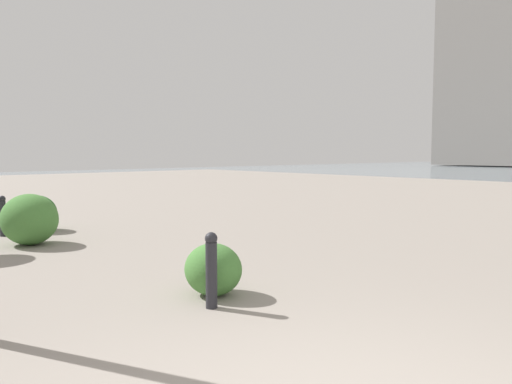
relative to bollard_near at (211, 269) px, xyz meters
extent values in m
cylinder|color=#232328|center=(0.00, 0.00, -0.07)|extent=(0.12, 0.12, 0.68)
sphere|color=#232328|center=(0.00, 0.00, 0.31)|extent=(0.13, 0.13, 0.13)
cylinder|color=#232328|center=(6.21, 0.28, -0.07)|extent=(0.12, 0.12, 0.67)
sphere|color=#232328|center=(6.21, 0.28, 0.30)|extent=(0.13, 0.13, 0.13)
ellipsoid|color=#2D6628|center=(6.45, -0.44, -0.05)|extent=(0.85, 0.77, 0.73)
ellipsoid|color=#477F38|center=(0.36, -0.30, -0.12)|extent=(0.69, 0.62, 0.58)
ellipsoid|color=#477F38|center=(4.95, 0.19, 0.03)|extent=(1.04, 0.94, 0.88)
camera|label=1|loc=(-4.05, 3.05, 1.19)|focal=35.19mm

